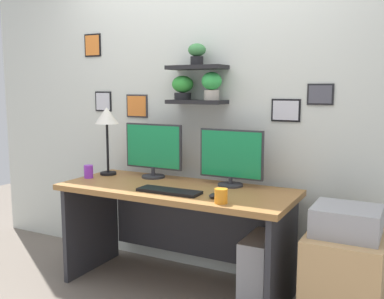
{
  "coord_description": "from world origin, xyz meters",
  "views": [
    {
      "loc": [
        1.49,
        -2.62,
        1.44
      ],
      "look_at": [
        0.1,
        0.05,
        1.02
      ],
      "focal_mm": 40.96,
      "sensor_mm": 36.0,
      "label": 1
    }
  ],
  "objects_px": {
    "drawer_cabinet": "(343,282)",
    "desk_lamp": "(107,120)",
    "printer": "(347,221)",
    "computer_mouse": "(214,196)",
    "coffee_mug": "(221,196)",
    "monitor_left": "(153,149)",
    "pen_cup": "(89,172)",
    "desk": "(180,214)",
    "computer_tower_right": "(260,271)",
    "keyboard": "(169,191)",
    "monitor_right": "(231,157)"
  },
  "relations": [
    {
      "from": "computer_mouse",
      "to": "pen_cup",
      "type": "xyz_separation_m",
      "value": [
        -1.13,
        0.12,
        0.04
      ]
    },
    {
      "from": "computer_mouse",
      "to": "desk_lamp",
      "type": "bearing_deg",
      "value": 164.71
    },
    {
      "from": "desk",
      "to": "computer_tower_right",
      "type": "xyz_separation_m",
      "value": [
        0.62,
        -0.02,
        -0.3
      ]
    },
    {
      "from": "monitor_right",
      "to": "computer_tower_right",
      "type": "bearing_deg",
      "value": -32.01
    },
    {
      "from": "keyboard",
      "to": "computer_mouse",
      "type": "height_order",
      "value": "computer_mouse"
    },
    {
      "from": "monitor_left",
      "to": "pen_cup",
      "type": "bearing_deg",
      "value": -150.01
    },
    {
      "from": "monitor_right",
      "to": "desk",
      "type": "bearing_deg",
      "value": -153.5
    },
    {
      "from": "desk",
      "to": "printer",
      "type": "relative_size",
      "value": 4.39
    },
    {
      "from": "monitor_left",
      "to": "printer",
      "type": "xyz_separation_m",
      "value": [
        1.47,
        -0.22,
        -0.3
      ]
    },
    {
      "from": "keyboard",
      "to": "pen_cup",
      "type": "xyz_separation_m",
      "value": [
        -0.8,
        0.13,
        0.04
      ]
    },
    {
      "from": "pen_cup",
      "to": "desk_lamp",
      "type": "bearing_deg",
      "value": 73.46
    },
    {
      "from": "monitor_left",
      "to": "computer_mouse",
      "type": "height_order",
      "value": "monitor_left"
    },
    {
      "from": "keyboard",
      "to": "printer",
      "type": "xyz_separation_m",
      "value": [
        1.11,
        0.16,
        -0.09
      ]
    },
    {
      "from": "computer_mouse",
      "to": "printer",
      "type": "xyz_separation_m",
      "value": [
        0.79,
        0.15,
        -0.1
      ]
    },
    {
      "from": "computer_mouse",
      "to": "pen_cup",
      "type": "distance_m",
      "value": 1.13
    },
    {
      "from": "monitor_left",
      "to": "keyboard",
      "type": "xyz_separation_m",
      "value": [
        0.36,
        -0.38,
        -0.21
      ]
    },
    {
      "from": "pen_cup",
      "to": "computer_mouse",
      "type": "bearing_deg",
      "value": -6.01
    },
    {
      "from": "monitor_right",
      "to": "coffee_mug",
      "type": "xyz_separation_m",
      "value": [
        0.13,
        -0.47,
        -0.16
      ]
    },
    {
      "from": "monitor_left",
      "to": "desk_lamp",
      "type": "relative_size",
      "value": 0.9
    },
    {
      "from": "desk",
      "to": "computer_tower_right",
      "type": "relative_size",
      "value": 3.51
    },
    {
      "from": "desk_lamp",
      "to": "coffee_mug",
      "type": "height_order",
      "value": "desk_lamp"
    },
    {
      "from": "monitor_left",
      "to": "drawer_cabinet",
      "type": "relative_size",
      "value": 0.84
    },
    {
      "from": "coffee_mug",
      "to": "pen_cup",
      "type": "bearing_deg",
      "value": 169.86
    },
    {
      "from": "desk_lamp",
      "to": "printer",
      "type": "xyz_separation_m",
      "value": [
        1.86,
        -0.14,
        -0.52
      ]
    },
    {
      "from": "pen_cup",
      "to": "monitor_right",
      "type": "bearing_deg",
      "value": 13.07
    },
    {
      "from": "computer_tower_right",
      "to": "desk_lamp",
      "type": "bearing_deg",
      "value": 175.47
    },
    {
      "from": "desk",
      "to": "computer_tower_right",
      "type": "bearing_deg",
      "value": -1.91
    },
    {
      "from": "desk",
      "to": "monitor_left",
      "type": "height_order",
      "value": "monitor_left"
    },
    {
      "from": "coffee_mug",
      "to": "monitor_right",
      "type": "bearing_deg",
      "value": 105.65
    },
    {
      "from": "keyboard",
      "to": "drawer_cabinet",
      "type": "distance_m",
      "value": 1.22
    },
    {
      "from": "printer",
      "to": "drawer_cabinet",
      "type": "bearing_deg",
      "value": -90.0
    },
    {
      "from": "keyboard",
      "to": "computer_tower_right",
      "type": "xyz_separation_m",
      "value": [
        0.58,
        0.2,
        -0.52
      ]
    },
    {
      "from": "computer_mouse",
      "to": "computer_tower_right",
      "type": "relative_size",
      "value": 0.19
    },
    {
      "from": "printer",
      "to": "computer_mouse",
      "type": "bearing_deg",
      "value": -169.27
    },
    {
      "from": "coffee_mug",
      "to": "drawer_cabinet",
      "type": "xyz_separation_m",
      "value": [
        0.69,
        0.25,
        -0.5
      ]
    },
    {
      "from": "monitor_left",
      "to": "printer",
      "type": "bearing_deg",
      "value": -8.56
    },
    {
      "from": "monitor_right",
      "to": "pen_cup",
      "type": "relative_size",
      "value": 4.74
    },
    {
      "from": "drawer_cabinet",
      "to": "printer",
      "type": "distance_m",
      "value": 0.38
    },
    {
      "from": "desk_lamp",
      "to": "pen_cup",
      "type": "xyz_separation_m",
      "value": [
        -0.05,
        -0.17,
        -0.39
      ]
    },
    {
      "from": "monitor_left",
      "to": "computer_mouse",
      "type": "bearing_deg",
      "value": -28.3
    },
    {
      "from": "monitor_right",
      "to": "printer",
      "type": "relative_size",
      "value": 1.25
    },
    {
      "from": "desk",
      "to": "monitor_right",
      "type": "xyz_separation_m",
      "value": [
        0.32,
        0.16,
        0.41
      ]
    },
    {
      "from": "pen_cup",
      "to": "printer",
      "type": "distance_m",
      "value": 1.92
    },
    {
      "from": "monitor_left",
      "to": "desk",
      "type": "bearing_deg",
      "value": -26.51
    },
    {
      "from": "coffee_mug",
      "to": "drawer_cabinet",
      "type": "relative_size",
      "value": 0.15
    },
    {
      "from": "drawer_cabinet",
      "to": "desk_lamp",
      "type": "bearing_deg",
      "value": 175.56
    },
    {
      "from": "monitor_left",
      "to": "coffee_mug",
      "type": "height_order",
      "value": "monitor_left"
    },
    {
      "from": "monitor_left",
      "to": "drawer_cabinet",
      "type": "bearing_deg",
      "value": -8.56
    },
    {
      "from": "pen_cup",
      "to": "monitor_left",
      "type": "bearing_deg",
      "value": 29.99
    },
    {
      "from": "monitor_left",
      "to": "monitor_right",
      "type": "xyz_separation_m",
      "value": [
        0.65,
        -0.0,
        -0.01
      ]
    }
  ]
}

